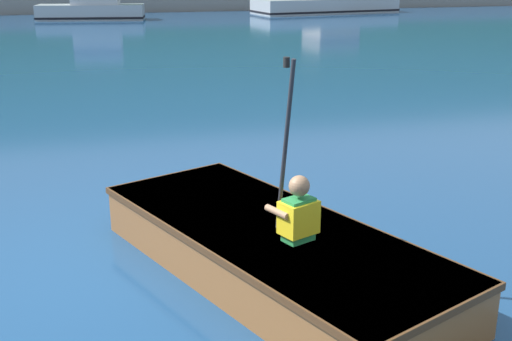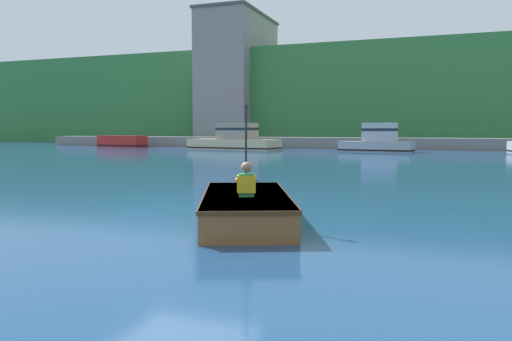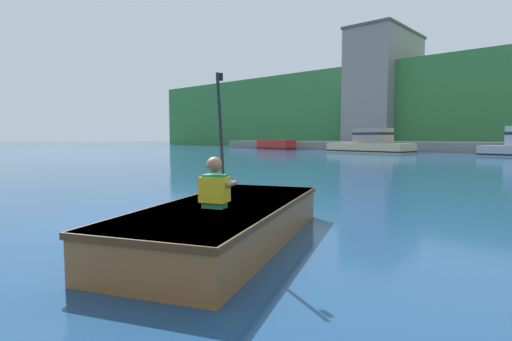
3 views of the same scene
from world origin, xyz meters
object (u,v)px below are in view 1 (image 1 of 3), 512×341
at_px(person_paddler, 298,210).
at_px(rowboat_foreground, 267,246).
at_px(moored_boat_dock_west_inner, 327,0).
at_px(moored_boat_dock_center_far, 92,4).

bearing_deg(person_paddler, rowboat_foreground, 112.56).
bearing_deg(rowboat_foreground, moored_boat_dock_west_inner, 68.25).
bearing_deg(person_paddler, moored_boat_dock_west_inner, 68.75).
height_order(rowboat_foreground, person_paddler, person_paddler).
bearing_deg(moored_boat_dock_center_far, rowboat_foreground, -88.13).
bearing_deg(moored_boat_dock_west_inner, moored_boat_dock_center_far, -173.26).
xyz_separation_m(moored_boat_dock_west_inner, rowboat_foreground, (-11.72, -29.37, -0.41)).
xyz_separation_m(moored_boat_dock_west_inner, person_paddler, (-11.57, -29.74, 0.06)).
height_order(moored_boat_dock_center_far, rowboat_foreground, moored_boat_dock_center_far).
height_order(moored_boat_dock_west_inner, person_paddler, moored_boat_dock_west_inner).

